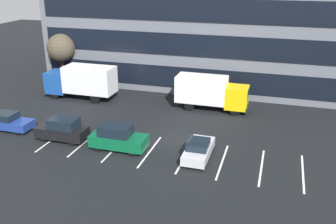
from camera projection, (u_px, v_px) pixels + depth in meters
name	position (u px, v px, depth m)	size (l,w,h in m)	color
ground_plane	(177.00, 139.00, 31.23)	(120.00, 120.00, 0.00)	black
office_building	(218.00, 22.00, 44.66)	(39.28, 13.68, 14.40)	slate
lot_markings	(167.00, 154.00, 28.70)	(19.74, 5.40, 0.01)	silver
box_truck_yellow	(211.00, 91.00, 37.00)	(7.16, 2.37, 3.32)	yellow
box_truck_blue	(82.00, 80.00, 40.09)	(7.68, 2.54, 3.56)	#194799
suv_forest	(118.00, 138.00, 29.15)	(4.38, 1.86, 1.98)	#0C5933
sedan_silver	(199.00, 149.00, 27.87)	(1.72, 4.11, 1.47)	silver
sedan_navy	(8.00, 122.00, 32.78)	(4.22, 1.76, 1.51)	navy
suv_black	(63.00, 129.00, 30.73)	(4.19, 1.78, 1.89)	black
bare_tree	(61.00, 48.00, 43.76)	(3.26, 3.26, 6.11)	#473323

